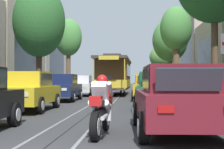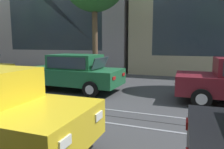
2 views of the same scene
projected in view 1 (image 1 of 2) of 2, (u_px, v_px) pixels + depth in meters
name	position (u px, v px, depth m)	size (l,w,h in m)	color
ground_plane	(110.00, 98.00, 22.68)	(160.00, 160.00, 0.00)	#38383A
trolley_track_rails	(112.00, 96.00, 25.30)	(1.14, 54.28, 0.01)	gray
parked_car_yellow_second_left	(28.00, 91.00, 13.46)	(2.04, 4.38, 1.58)	gold
parked_car_navy_mid_left	(62.00, 87.00, 19.66)	(2.04, 4.38, 1.58)	#19234C
parked_car_white_fourth_left	(81.00, 86.00, 25.79)	(2.10, 4.40, 1.58)	silver
parked_car_maroon_near_right	(178.00, 99.00, 7.74)	(2.12, 4.41, 1.58)	maroon
parked_car_green_second_right	(157.00, 90.00, 14.24)	(2.06, 4.39, 1.58)	#1E6038
parked_car_yellow_mid_right	(148.00, 87.00, 20.42)	(2.06, 4.39, 1.58)	gold
parked_car_yellow_fourth_right	(146.00, 85.00, 26.96)	(2.14, 4.42, 1.58)	gold
street_tree_kerb_left_second	(39.00, 21.00, 21.60)	(3.38, 3.49, 7.44)	#4C3826
street_tree_kerb_left_mid	(68.00, 38.00, 33.59)	(2.72, 2.30, 7.47)	brown
street_tree_kerb_right_mid	(176.00, 31.00, 23.23)	(2.23, 2.19, 6.42)	brown
street_tree_kerb_right_fourth	(170.00, 41.00, 30.69)	(3.26, 3.33, 6.90)	brown
street_tree_kerb_right_far	(162.00, 57.00, 37.57)	(2.77, 2.69, 5.16)	brown
cable_car_trolley	(114.00, 75.00, 28.20)	(2.81, 9.17, 3.28)	brown
motorcycle_with_rider	(101.00, 107.00, 7.43)	(0.57, 1.99, 1.37)	black
pedestrian_on_right_pavement	(202.00, 84.00, 27.80)	(0.55, 0.42, 1.56)	#4C4233
pedestrian_crossing_far	(41.00, 84.00, 27.23)	(0.55, 0.39, 1.65)	#4C4233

